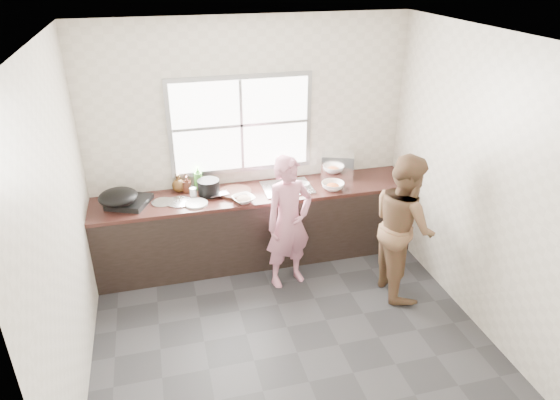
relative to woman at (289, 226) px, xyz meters
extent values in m
cube|color=#2A2A2C|center=(-0.22, -0.74, -0.69)|extent=(3.60, 3.20, 0.01)
cube|color=silver|center=(-0.22, -0.74, 2.02)|extent=(3.60, 3.20, 0.01)
cube|color=beige|center=(-0.22, 0.87, 0.67)|extent=(3.60, 0.01, 2.70)
cube|color=beige|center=(-2.02, -0.74, 0.67)|extent=(0.01, 3.20, 2.70)
cube|color=beige|center=(1.59, -0.74, 0.67)|extent=(0.01, 3.20, 2.70)
cube|color=silver|center=(-0.22, -2.34, 0.67)|extent=(3.60, 0.01, 2.70)
cube|color=black|center=(-0.22, 0.55, -0.27)|extent=(3.60, 0.62, 0.82)
cube|color=#321914|center=(-0.22, 0.55, 0.16)|extent=(3.60, 0.64, 0.04)
cube|color=silver|center=(0.13, 0.55, 0.18)|extent=(0.55, 0.45, 0.02)
cylinder|color=silver|center=(0.13, 0.75, 0.33)|extent=(0.02, 0.02, 0.30)
cube|color=#9EA0A5|center=(-0.32, 0.85, 0.87)|extent=(1.60, 0.05, 1.10)
cube|color=white|center=(-0.32, 0.83, 0.87)|extent=(1.50, 0.01, 1.00)
imported|color=#CF7C94|center=(0.00, 0.00, 0.00)|extent=(0.57, 0.45, 1.37)
imported|color=brown|center=(1.09, -0.42, 0.08)|extent=(0.62, 0.78, 1.53)
cylinder|color=black|center=(-0.46, 0.56, 0.19)|extent=(0.47, 0.47, 0.04)
cube|color=#A2A4A9|center=(-0.65, 0.51, 0.22)|extent=(0.22, 0.14, 0.01)
imported|color=white|center=(-0.41, 0.34, 0.21)|extent=(0.29, 0.29, 0.06)
imported|color=white|center=(0.63, 0.40, 0.21)|extent=(0.25, 0.25, 0.06)
imported|color=silver|center=(0.32, 0.54, 0.21)|extent=(0.20, 0.20, 0.06)
cylinder|color=black|center=(-0.74, 0.61, 0.26)|extent=(0.29, 0.29, 0.17)
cylinder|color=silver|center=(-0.91, 0.41, 0.19)|extent=(0.27, 0.27, 0.02)
imported|color=#42912F|center=(-0.84, 0.78, 0.31)|extent=(0.14, 0.14, 0.28)
imported|color=#3F1B0F|center=(-0.97, 0.75, 0.26)|extent=(0.09, 0.09, 0.17)
imported|color=#462B11|center=(-1.05, 0.78, 0.27)|extent=(0.19, 0.19, 0.18)
cylinder|color=white|center=(-0.92, 0.59, 0.23)|extent=(0.09, 0.09, 0.11)
cube|color=black|center=(-1.59, 0.58, 0.21)|extent=(0.51, 0.51, 0.06)
ellipsoid|color=black|center=(-1.69, 0.50, 0.31)|extent=(0.46, 0.46, 0.15)
cube|color=white|center=(0.80, 0.74, 0.32)|extent=(0.44, 0.38, 0.28)
cylinder|color=silver|center=(-1.25, 0.53, 0.18)|extent=(0.27, 0.27, 0.01)
cylinder|color=silver|center=(-1.08, 0.50, 0.18)|extent=(0.28, 0.28, 0.01)
camera|label=1|loc=(-1.23, -4.37, 2.57)|focal=32.00mm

